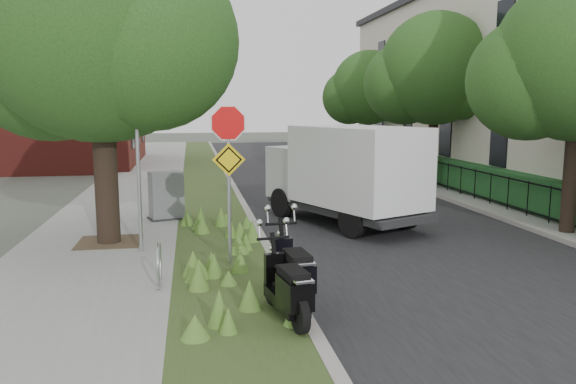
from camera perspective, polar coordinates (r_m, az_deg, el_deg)
name	(u,v)px	position (r m, az deg, el deg)	size (l,w,h in m)	color
ground	(306,274)	(10.87, 1.81, -8.32)	(120.00, 120.00, 0.00)	#4C5147
sidewalk_near	(131,196)	(20.53, -15.70, -0.39)	(3.50, 60.00, 0.12)	gray
verge	(209,194)	(20.43, -8.01, -0.19)	(2.00, 60.00, 0.12)	#334C20
kerb_near	(237,193)	(20.49, -5.21, -0.11)	(0.20, 60.00, 0.13)	#9E9991
road	(330,192)	(21.06, 4.32, -0.02)	(7.00, 60.00, 0.01)	black
kerb_far	(419,188)	(22.16, 13.14, 0.36)	(0.20, 60.00, 0.13)	#9E9991
footpath_far	(460,187)	(22.88, 17.06, 0.45)	(3.20, 60.00, 0.12)	gray
street_tree_main	(96,31)	(13.29, -18.97, 15.24)	(6.21, 5.54, 7.66)	black
bare_post	(138,158)	(12.08, -15.00, 3.36)	(0.08, 0.08, 4.00)	#A5A8AD
bike_hoop	(159,264)	(9.97, -12.96, -7.15)	(0.06, 0.78, 0.77)	#A5A8AD
sign_assembly	(229,151)	(10.82, -6.06, 4.12)	(0.94, 0.08, 3.22)	#A5A8AD
fence_far	(436,172)	(22.37, 14.84, 1.94)	(0.04, 24.00, 1.00)	black
hedge_far	(453,172)	(22.67, 16.45, 1.96)	(1.00, 24.00, 1.10)	#18451E
terrace_houses	(544,81)	(24.36, 24.53, 10.20)	(7.40, 26.40, 8.20)	beige
brick_building	(49,87)	(33.04, -23.11, 9.77)	(9.40, 10.40, 8.30)	maroon
far_tree_a	(576,66)	(15.24, 27.18, 11.32)	(4.60, 4.10, 6.22)	black
far_tree_b	(433,75)	(22.19, 14.54, 11.47)	(4.83, 4.31, 6.56)	black
far_tree_c	(367,91)	(29.65, 8.07, 10.08)	(4.37, 3.89, 5.93)	black
scooter_near	(290,295)	(8.11, 0.16, -10.42)	(0.55, 1.73, 0.83)	black
scooter_far	(294,278)	(8.81, 0.63, -8.71)	(0.49, 1.84, 0.87)	black
box_truck	(346,170)	(15.16, 5.89, 2.21)	(3.76, 5.37, 2.27)	#262628
utility_cabinet	(166,196)	(15.73, -12.26, -0.43)	(1.12, 0.91, 1.30)	#262628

